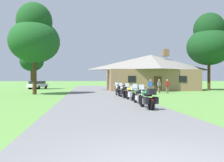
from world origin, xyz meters
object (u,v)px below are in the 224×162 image
object	(u,v)px
motorcycle_silver_fourth_in_row	(124,91)
bystander_red_shirt_near_lodge	(167,85)
motorcycle_yellow_third_in_row	(132,93)
motorcycle_green_second_in_row	(139,95)
motorcycle_green_nearest_to_camera	(148,99)
motorcycle_white_farthest_in_row	(119,90)
tree_left_near	(34,36)
tree_right_of_lodge	(209,42)
bystander_gray_shirt_beside_signpost	(159,85)
bystander_blue_shirt_by_tree	(151,86)
parked_white_suv_far_left	(38,85)
tree_left_far	(32,59)

from	to	relation	value
motorcycle_silver_fourth_in_row	bystander_red_shirt_near_lodge	distance (m)	9.36
motorcycle_yellow_third_in_row	motorcycle_silver_fourth_in_row	xyz separation A→B (m)	(-0.18, 2.56, 0.00)
motorcycle_green_second_in_row	bystander_red_shirt_near_lodge	distance (m)	13.66
motorcycle_green_nearest_to_camera	motorcycle_white_farthest_in_row	distance (m)	10.36
motorcycle_green_nearest_to_camera	bystander_red_shirt_near_lodge	bearing A→B (deg)	61.02
motorcycle_silver_fourth_in_row	tree_left_near	bearing A→B (deg)	137.31
motorcycle_green_second_in_row	tree_right_of_lodge	xyz separation A→B (m)	(15.82, 19.36, 6.97)
motorcycle_silver_fourth_in_row	bystander_gray_shirt_beside_signpost	distance (m)	9.41
motorcycle_green_second_in_row	bystander_red_shirt_near_lodge	bearing A→B (deg)	59.80
motorcycle_green_second_in_row	bystander_blue_shirt_by_tree	size ratio (longest dim) A/B	1.24
motorcycle_yellow_third_in_row	tree_left_near	distance (m)	14.26
motorcycle_green_nearest_to_camera	tree_right_of_lodge	distance (m)	27.98
bystander_blue_shirt_by_tree	tree_right_of_lodge	size ratio (longest dim) A/B	0.14
motorcycle_silver_fourth_in_row	parked_white_suv_far_left	size ratio (longest dim) A/B	0.42
motorcycle_green_second_in_row	motorcycle_yellow_third_in_row	xyz separation A→B (m)	(0.10, 2.75, -0.01)
motorcycle_silver_fourth_in_row	parked_white_suv_far_left	distance (m)	25.39
bystander_red_shirt_near_lodge	motorcycle_yellow_third_in_row	bearing A→B (deg)	47.81
tree_left_far	motorcycle_white_farthest_in_row	bearing A→B (deg)	-56.89
motorcycle_silver_fourth_in_row	parked_white_suv_far_left	xyz separation A→B (m)	(-11.66, 22.55, 0.17)
motorcycle_green_nearest_to_camera	motorcycle_silver_fourth_in_row	distance (m)	7.87
bystander_blue_shirt_by_tree	parked_white_suv_far_left	world-z (taller)	bystander_blue_shirt_by_tree
bystander_red_shirt_near_lodge	tree_right_of_lodge	distance (m)	13.64
motorcycle_yellow_third_in_row	motorcycle_white_farthest_in_row	bearing A→B (deg)	84.85
bystander_red_shirt_near_lodge	tree_left_far	bearing A→B (deg)	-45.99
motorcycle_yellow_third_in_row	bystander_blue_shirt_by_tree	distance (m)	8.27
bystander_blue_shirt_by_tree	tree_left_near	xyz separation A→B (m)	(-12.79, 1.80, 5.60)
motorcycle_white_farthest_in_row	bystander_red_shirt_near_lodge	world-z (taller)	bystander_red_shirt_near_lodge
motorcycle_green_nearest_to_camera	motorcycle_green_second_in_row	size ratio (longest dim) A/B	1.00
motorcycle_white_farthest_in_row	bystander_blue_shirt_by_tree	xyz separation A→B (m)	(3.93, 2.36, 0.34)
bystander_red_shirt_near_lodge	tree_right_of_lodge	world-z (taller)	tree_right_of_lodge
bystander_blue_shirt_by_tree	tree_left_far	xyz separation A→B (m)	(-16.27, 16.57, 4.32)
motorcycle_green_second_in_row	tree_left_near	distance (m)	16.12
motorcycle_white_farthest_in_row	tree_left_far	distance (m)	23.07
motorcycle_silver_fourth_in_row	motorcycle_white_farthest_in_row	xyz separation A→B (m)	(-0.08, 2.49, 0.00)
motorcycle_green_nearest_to_camera	motorcycle_yellow_third_in_row	world-z (taller)	same
tree_right_of_lodge	tree_left_near	xyz separation A→B (m)	(-24.84, -7.40, -1.04)
motorcycle_yellow_third_in_row	motorcycle_silver_fourth_in_row	bearing A→B (deg)	85.87
motorcycle_yellow_third_in_row	tree_left_far	world-z (taller)	tree_left_far
motorcycle_green_nearest_to_camera	motorcycle_yellow_third_in_row	bearing A→B (deg)	82.80
motorcycle_green_nearest_to_camera	bystander_red_shirt_near_lodge	distance (m)	16.01
tree_right_of_lodge	motorcycle_silver_fourth_in_row	bearing A→B (deg)	-138.52
bystander_blue_shirt_by_tree	motorcycle_silver_fourth_in_row	bearing A→B (deg)	58.55
tree_left_far	parked_white_suv_far_left	distance (m)	4.69
motorcycle_yellow_third_in_row	parked_white_suv_far_left	size ratio (longest dim) A/B	0.42
motorcycle_white_farthest_in_row	parked_white_suv_far_left	size ratio (longest dim) A/B	0.42
motorcycle_green_second_in_row	motorcycle_yellow_third_in_row	world-z (taller)	same
motorcycle_green_nearest_to_camera	tree_left_near	distance (m)	18.05
tree_right_of_lodge	bystander_gray_shirt_beside_signpost	bearing A→B (deg)	-147.15
motorcycle_white_farthest_in_row	parked_white_suv_far_left	world-z (taller)	parked_white_suv_far_left
motorcycle_yellow_third_in_row	motorcycle_white_farthest_in_row	distance (m)	5.05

